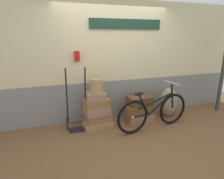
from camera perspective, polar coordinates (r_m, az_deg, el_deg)
name	(u,v)px	position (r m, az deg, el deg)	size (l,w,h in m)	color
ground	(125,132)	(4.01, 4.00, -12.62)	(8.73, 5.20, 0.06)	brown
station_building	(113,61)	(4.36, 0.19, 8.48)	(6.73, 0.74, 2.64)	gray
suitcase_0	(97,124)	(4.13, -4.40, -10.27)	(0.60, 0.43, 0.13)	#9E754C
suitcase_1	(98,117)	(4.09, -4.37, -8.23)	(0.52, 0.40, 0.17)	olive
suitcase_2	(97,110)	(3.99, -4.62, -6.12)	(0.50, 0.38, 0.19)	#937051
suitcase_3	(96,102)	(3.95, -4.70, -3.77)	(0.49, 0.38, 0.15)	olive
suitcase_4	(96,96)	(3.88, -4.98, -1.86)	(0.38, 0.32, 0.14)	#937051
suitcase_5	(140,117)	(4.43, 8.34, -8.11)	(0.59, 0.42, 0.19)	#9E754C
suitcase_6	(139,109)	(4.34, 8.03, -5.90)	(0.62, 0.39, 0.19)	brown
suitcase_7	(140,101)	(4.31, 8.32, -3.31)	(0.53, 0.37, 0.20)	brown
wicker_basket	(96,86)	(3.83, -4.73, 1.18)	(0.26, 0.26, 0.28)	#A8844C
luggage_trolley	(77,114)	(4.02, -10.40, -7.38)	(0.45, 0.35, 1.30)	black
burlap_sack	(168,102)	(4.74, 16.61, -3.63)	(0.41, 0.35, 0.71)	#9E8966
bicycle	(154,112)	(4.03, 12.43, -6.63)	(1.70, 0.46, 0.95)	black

